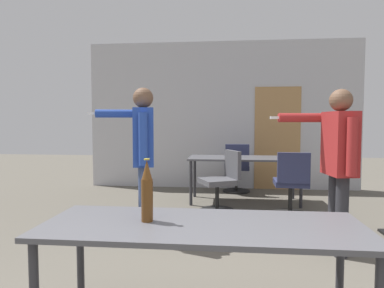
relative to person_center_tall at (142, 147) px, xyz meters
name	(u,v)px	position (x,y,z in m)	size (l,w,h in m)	color
back_wall	(224,116)	(0.91, 3.14, 0.41)	(5.47, 0.12, 2.97)	#BCBCC1
conference_table_near	(202,236)	(0.84, -1.92, -0.38)	(1.86, 0.69, 0.76)	#4C4C51
conference_table_far	(244,162)	(1.27, 1.90, -0.38)	(1.86, 0.76, 0.76)	#4C4C51
person_center_tall	(142,147)	(0.00, 0.00, 0.00)	(0.87, 0.59, 1.74)	#3D4C75
person_right_polo	(338,155)	(2.09, -0.31, -0.04)	(0.81, 0.59, 1.68)	#28282D
office_chair_near_pushed	(222,183)	(0.90, 1.26, -0.64)	(0.67, 0.63, 0.92)	black
office_chair_side_rolled	(237,170)	(1.16, 2.66, -0.62)	(0.52, 0.55, 0.94)	black
office_chair_far_left	(291,186)	(1.90, 1.07, -0.63)	(0.52, 0.56, 0.93)	black
beer_bottle	(147,192)	(0.51, -1.91, -0.13)	(0.07, 0.07, 0.37)	#563314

